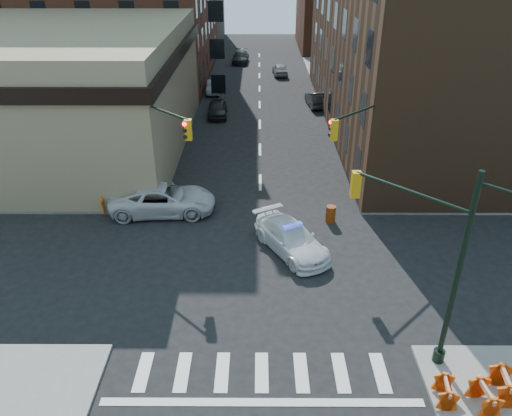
{
  "coord_description": "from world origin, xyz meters",
  "views": [
    {
      "loc": [
        -0.16,
        -20.47,
        14.47
      ],
      "look_at": [
        -0.25,
        2.26,
        2.2
      ],
      "focal_mm": 35.0,
      "sensor_mm": 36.0,
      "label": 1
    }
  ],
  "objects_px": {
    "pedestrian_a": "(103,195)",
    "barrel_bank": "(168,206)",
    "parked_car_wnear": "(217,108)",
    "barrel_road": "(331,214)",
    "barricade_se_a": "(504,386)",
    "barricade_nw_a": "(112,203)",
    "police_car": "(291,239)",
    "parked_car_enear": "(316,99)",
    "parked_car_wfar": "(214,87)",
    "pedestrian_b": "(54,196)",
    "pickup": "(163,199)"
  },
  "relations": [
    {
      "from": "parked_car_wnear",
      "to": "barricade_se_a",
      "type": "bearing_deg",
      "value": -71.32
    },
    {
      "from": "parked_car_enear",
      "to": "barricade_nw_a",
      "type": "height_order",
      "value": "parked_car_enear"
    },
    {
      "from": "barricade_se_a",
      "to": "barricade_nw_a",
      "type": "xyz_separation_m",
      "value": [
        -17.35,
        13.7,
        0.02
      ]
    },
    {
      "from": "pedestrian_b",
      "to": "barrel_bank",
      "type": "bearing_deg",
      "value": 2.29
    },
    {
      "from": "police_car",
      "to": "barrel_road",
      "type": "xyz_separation_m",
      "value": [
        2.46,
        3.08,
        -0.25
      ]
    },
    {
      "from": "parked_car_wfar",
      "to": "barrel_road",
      "type": "xyz_separation_m",
      "value": [
        8.93,
        -27.61,
        -0.15
      ]
    },
    {
      "from": "parked_car_enear",
      "to": "barricade_nw_a",
      "type": "relative_size",
      "value": 3.09
    },
    {
      "from": "pedestrian_b",
      "to": "barricade_se_a",
      "type": "height_order",
      "value": "pedestrian_b"
    },
    {
      "from": "pedestrian_a",
      "to": "barrel_road",
      "type": "bearing_deg",
      "value": 19.28
    },
    {
      "from": "police_car",
      "to": "barrel_bank",
      "type": "relative_size",
      "value": 5.53
    },
    {
      "from": "barrel_road",
      "to": "barrel_bank",
      "type": "bearing_deg",
      "value": 173.7
    },
    {
      "from": "parked_car_wfar",
      "to": "barricade_se_a",
      "type": "xyz_separation_m",
      "value": [
        13.38,
        -40.29,
        -0.0
      ]
    },
    {
      "from": "parked_car_wnear",
      "to": "barrel_bank",
      "type": "distance_m",
      "value": 18.7
    },
    {
      "from": "pickup",
      "to": "barrel_road",
      "type": "xyz_separation_m",
      "value": [
        9.85,
        -1.12,
        -0.36
      ]
    },
    {
      "from": "barrel_road",
      "to": "barricade_nw_a",
      "type": "height_order",
      "value": "barricade_nw_a"
    },
    {
      "from": "barrel_road",
      "to": "barricade_se_a",
      "type": "height_order",
      "value": "barricade_se_a"
    },
    {
      "from": "parked_car_enear",
      "to": "barrel_bank",
      "type": "distance_m",
      "value": 24.4
    },
    {
      "from": "barrel_bank",
      "to": "police_car",
      "type": "bearing_deg",
      "value": -30.28
    },
    {
      "from": "parked_car_wnear",
      "to": "barrel_bank",
      "type": "height_order",
      "value": "parked_car_wnear"
    },
    {
      "from": "parked_car_wfar",
      "to": "pedestrian_b",
      "type": "bearing_deg",
      "value": -107.49
    },
    {
      "from": "parked_car_wnear",
      "to": "pedestrian_a",
      "type": "relative_size",
      "value": 2.31
    },
    {
      "from": "barrel_bank",
      "to": "pedestrian_b",
      "type": "bearing_deg",
      "value": 177.81
    },
    {
      "from": "pickup",
      "to": "pedestrian_a",
      "type": "bearing_deg",
      "value": 83.3
    },
    {
      "from": "police_car",
      "to": "pickup",
      "type": "bearing_deg",
      "value": 120.98
    },
    {
      "from": "parked_car_wfar",
      "to": "police_car",
      "type": "bearing_deg",
      "value": -79.77
    },
    {
      "from": "police_car",
      "to": "barricade_se_a",
      "type": "relative_size",
      "value": 3.93
    },
    {
      "from": "pickup",
      "to": "pedestrian_a",
      "type": "height_order",
      "value": "pedestrian_a"
    },
    {
      "from": "parked_car_wnear",
      "to": "parked_car_enear",
      "type": "relative_size",
      "value": 1.01
    },
    {
      "from": "pedestrian_b",
      "to": "parked_car_wfar",
      "type": "bearing_deg",
      "value": 78.66
    },
    {
      "from": "parked_car_wnear",
      "to": "pedestrian_b",
      "type": "xyz_separation_m",
      "value": [
        -8.43,
        -18.36,
        0.21
      ]
    },
    {
      "from": "barricade_nw_a",
      "to": "pedestrian_a",
      "type": "bearing_deg",
      "value": 137.49
    },
    {
      "from": "barricade_nw_a",
      "to": "barrel_bank",
      "type": "bearing_deg",
      "value": -11.76
    },
    {
      "from": "pickup",
      "to": "pedestrian_a",
      "type": "distance_m",
      "value": 3.58
    },
    {
      "from": "barricade_se_a",
      "to": "pedestrian_a",
      "type": "bearing_deg",
      "value": 58.6
    },
    {
      "from": "parked_car_enear",
      "to": "pedestrian_b",
      "type": "bearing_deg",
      "value": 44.25
    },
    {
      "from": "parked_car_enear",
      "to": "barricade_se_a",
      "type": "relative_size",
      "value": 3.2
    },
    {
      "from": "parked_car_wnear",
      "to": "parked_car_enear",
      "type": "bearing_deg",
      "value": 16.25
    },
    {
      "from": "pedestrian_a",
      "to": "barrel_bank",
      "type": "height_order",
      "value": "pedestrian_a"
    },
    {
      "from": "parked_car_wnear",
      "to": "barricade_nw_a",
      "type": "height_order",
      "value": "parked_car_wnear"
    },
    {
      "from": "parked_car_enear",
      "to": "barricade_nw_a",
      "type": "xyz_separation_m",
      "value": [
        -14.35,
        -21.82,
        -0.03
      ]
    },
    {
      "from": "parked_car_wnear",
      "to": "barricade_se_a",
      "type": "height_order",
      "value": "parked_car_wnear"
    },
    {
      "from": "parked_car_wnear",
      "to": "barricade_se_a",
      "type": "relative_size",
      "value": 3.24
    },
    {
      "from": "parked_car_wnear",
      "to": "pedestrian_b",
      "type": "height_order",
      "value": "pedestrian_b"
    },
    {
      "from": "pickup",
      "to": "pedestrian_b",
      "type": "relative_size",
      "value": 3.93
    },
    {
      "from": "barricade_nw_a",
      "to": "barricade_se_a",
      "type": "bearing_deg",
      "value": -50.71
    },
    {
      "from": "parked_car_wnear",
      "to": "barricade_se_a",
      "type": "distance_m",
      "value": 34.66
    },
    {
      "from": "barrel_road",
      "to": "police_car",
      "type": "bearing_deg",
      "value": -128.59
    },
    {
      "from": "barricade_se_a",
      "to": "parked_car_wnear",
      "type": "bearing_deg",
      "value": 27.65
    },
    {
      "from": "pedestrian_a",
      "to": "barricade_nw_a",
      "type": "distance_m",
      "value": 0.73
    },
    {
      "from": "barricade_nw_a",
      "to": "parked_car_wnear",
      "type": "bearing_deg",
      "value": 62.73
    }
  ]
}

